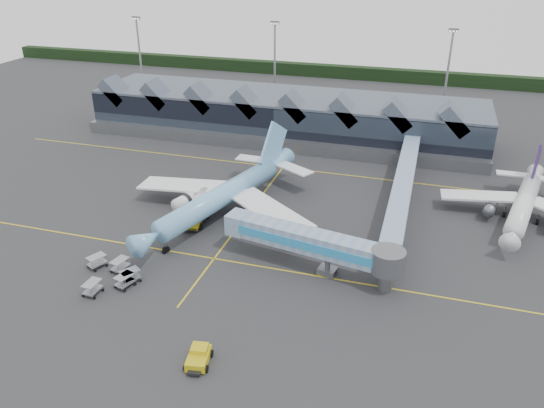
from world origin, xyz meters
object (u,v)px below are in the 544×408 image
(fuel_truck, at_px, (198,207))
(pushback_tug, at_px, (199,357))
(regional_jet, at_px, (524,202))
(main_airliner, at_px, (226,194))
(jet_bridge, at_px, (321,245))

(fuel_truck, bearing_deg, pushback_tug, -73.76)
(regional_jet, xyz_separation_m, fuel_truck, (-50.85, -15.15, -1.11))
(main_airliner, height_order, pushback_tug, main_airliner)
(main_airliner, xyz_separation_m, jet_bridge, (18.76, -12.42, 0.49))
(regional_jet, bearing_deg, fuel_truck, -149.97)
(regional_jet, relative_size, pushback_tug, 6.72)
(fuel_truck, bearing_deg, jet_bridge, -30.92)
(main_airliner, height_order, jet_bridge, main_airliner)
(jet_bridge, height_order, pushback_tug, jet_bridge)
(fuel_truck, height_order, pushback_tug, fuel_truck)
(main_airliner, xyz_separation_m, regional_jet, (47.05, 12.32, -0.57))
(main_airliner, distance_m, jet_bridge, 22.50)
(main_airliner, bearing_deg, jet_bridge, -17.54)
(jet_bridge, distance_m, fuel_truck, 24.61)
(main_airliner, distance_m, pushback_tug, 35.21)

